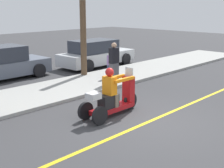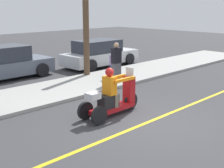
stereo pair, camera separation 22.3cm
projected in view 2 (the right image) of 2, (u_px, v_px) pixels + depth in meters
The scene contains 9 objects.
ground_plane at pixel (148, 122), 8.99m from camera, with size 60.00×60.00×0.00m, color #38383A.
lane_stripe at pixel (141, 125), 8.78m from camera, with size 24.00×0.12×0.01m.
sidewalk_strip at pixel (55, 91), 12.14m from camera, with size 28.00×2.80×0.12m.
motorcycle_trike at pixel (112, 98), 9.46m from camera, with size 2.22×0.70×1.50m.
spectator_near_curb at pixel (116, 63), 13.07m from camera, with size 0.41×0.26×1.67m.
spectator_mid_group at pixel (113, 65), 14.06m from camera, with size 0.29×0.20×1.15m.
parked_car_lot_left at pixel (100, 54), 17.22m from camera, with size 4.44×1.94×1.46m.
parked_car_lot_far at pixel (4, 63), 14.25m from camera, with size 4.23×1.93×1.50m.
tree_trunk at pixel (86, 38), 14.29m from camera, with size 0.28×0.28×3.41m.
Camera 2 is at (-6.71, -5.25, 3.27)m, focal length 50.00 mm.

